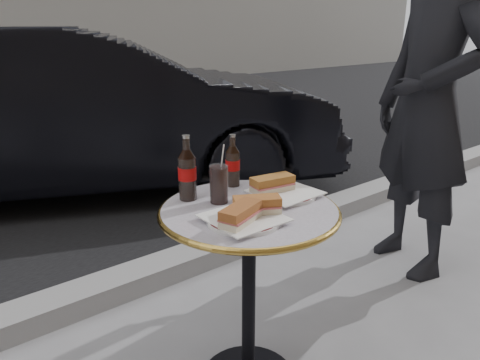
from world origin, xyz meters
TOP-DOWN VIEW (x-y plane):
  - curb at (0.00, 0.90)m, footprint 40.00×0.20m
  - bistro_table at (0.00, 0.00)m, footprint 0.62×0.62m
  - plate_left at (-0.09, -0.08)m, footprint 0.28×0.28m
  - plate_right at (0.18, 0.01)m, footprint 0.26×0.26m
  - sandwich_left_a at (-0.12, -0.10)m, footprint 0.17×0.12m
  - sandwich_left_b at (-0.03, -0.08)m, footprint 0.17×0.14m
  - sandwich_right at (0.15, 0.04)m, footprint 0.17×0.10m
  - cola_bottle_left at (-0.11, 0.20)m, footprint 0.07×0.07m
  - cola_bottle_right at (0.10, 0.22)m, footprint 0.08×0.08m
  - cola_glass at (-0.05, 0.11)m, footprint 0.08×0.08m
  - parked_car at (0.48, 2.54)m, footprint 2.92×4.18m
  - pedestrian at (1.35, 0.14)m, footprint 0.62×0.77m

SIDE VIEW (x-z plane):
  - curb at x=0.00m, z-range -0.01..0.11m
  - bistro_table at x=0.00m, z-range 0.00..0.73m
  - parked_car at x=0.48m, z-range 0.00..1.30m
  - plate_right at x=0.18m, z-range 0.73..0.74m
  - plate_left at x=-0.09m, z-range 0.73..0.75m
  - sandwich_left_b at x=-0.03m, z-range 0.75..0.80m
  - sandwich_right at x=0.15m, z-range 0.74..0.80m
  - sandwich_left_a at x=-0.12m, z-range 0.75..0.80m
  - cola_glass at x=-0.05m, z-range 0.73..0.87m
  - cola_bottle_right at x=0.10m, z-range 0.73..0.94m
  - cola_bottle_left at x=-0.11m, z-range 0.73..0.97m
  - pedestrian at x=1.35m, z-range 0.00..1.84m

